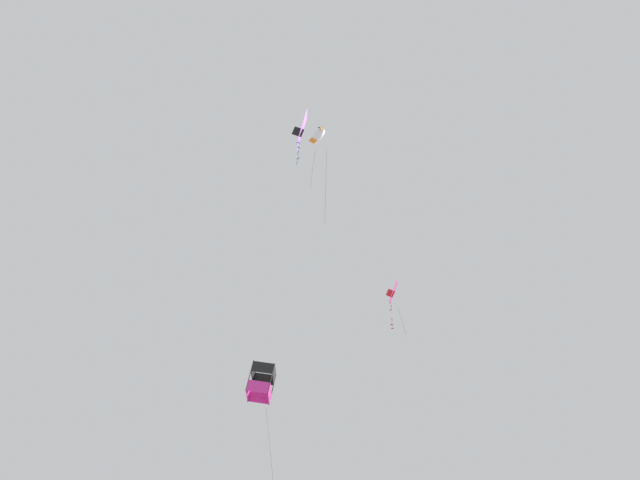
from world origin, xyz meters
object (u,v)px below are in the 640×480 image
object	(u,v)px
kite_box_near_left	(261,383)
kite_fish_mid_left	(319,135)
kite_delta_near_right	(301,131)
kite_delta_upper_right	(393,293)

from	to	relation	value
kite_box_near_left	kite_fish_mid_left	size ratio (longest dim) A/B	0.92
kite_box_near_left	kite_fish_mid_left	xyz separation A→B (m)	(12.21, 2.40, 9.81)
kite_delta_near_right	kite_delta_upper_right	bearing A→B (deg)	-38.15
kite_box_near_left	kite_delta_upper_right	size ratio (longest dim) A/B	1.85
kite_box_near_left	kite_delta_upper_right	xyz separation A→B (m)	(3.03, 8.21, 5.45)
kite_delta_near_right	kite_delta_upper_right	size ratio (longest dim) A/B	1.43
kite_box_near_left	kite_delta_upper_right	world-z (taller)	kite_delta_upper_right
kite_delta_near_right	kite_box_near_left	world-z (taller)	kite_delta_near_right
kite_delta_near_right	kite_delta_upper_right	xyz separation A→B (m)	(-11.00, 6.98, -2.38)
kite_delta_near_right	kite_fish_mid_left	xyz separation A→B (m)	(-1.82, 1.17, 1.98)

